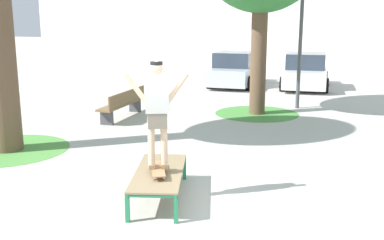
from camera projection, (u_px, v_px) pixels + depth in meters
name	position (u px, v px, depth m)	size (l,w,h in m)	color
ground_plane	(172.00, 210.00, 6.91)	(120.00, 120.00, 0.00)	#B7B5AD
skate_box	(159.00, 174.00, 7.31)	(1.31, 2.04, 0.46)	#237A4C
skateboard	(158.00, 169.00, 7.16)	(0.54, 0.80, 0.09)	#9E754C
skater	(157.00, 108.00, 6.95)	(0.93, 0.52, 1.69)	beige
grass_patch_near_left	(8.00, 149.00, 10.16)	(2.69, 2.69, 0.01)	#519342
grass_patch_mid_back	(257.00, 113.00, 14.09)	(2.60, 2.60, 0.01)	#47893D
car_silver	(236.00, 70.00, 20.07)	(2.08, 4.28, 1.50)	#B7BABF
car_white	(305.00, 72.00, 19.35)	(2.22, 4.34, 1.50)	silver
park_bench	(123.00, 103.00, 13.35)	(0.60, 2.42, 0.83)	brown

